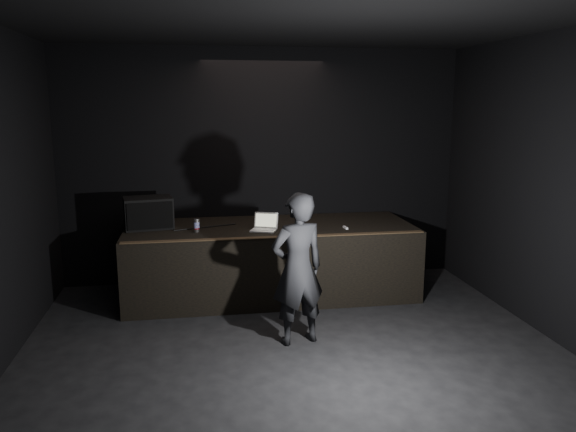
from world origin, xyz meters
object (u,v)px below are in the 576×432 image
(stage_riser, at_px, (270,260))
(beer_can, at_px, (197,226))
(person, at_px, (298,269))
(stage_monitor, at_px, (148,213))
(laptop, at_px, (265,226))

(stage_riser, height_order, beer_can, beer_can)
(beer_can, bearing_deg, person, -52.99)
(stage_monitor, distance_m, person, 2.55)
(stage_monitor, relative_size, laptop, 1.71)
(laptop, bearing_deg, beer_can, -159.41)
(stage_monitor, relative_size, person, 0.41)
(laptop, relative_size, beer_can, 2.30)
(person, bearing_deg, laptop, -97.84)
(stage_riser, height_order, laptop, laptop)
(stage_riser, relative_size, stage_monitor, 5.65)
(laptop, relative_size, person, 0.24)
(stage_monitor, xyz_separation_m, beer_can, (0.65, -0.36, -0.12))
(stage_monitor, height_order, laptop, stage_monitor)
(laptop, xyz_separation_m, person, (0.19, -1.44, -0.19))
(stage_riser, bearing_deg, beer_can, -166.74)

